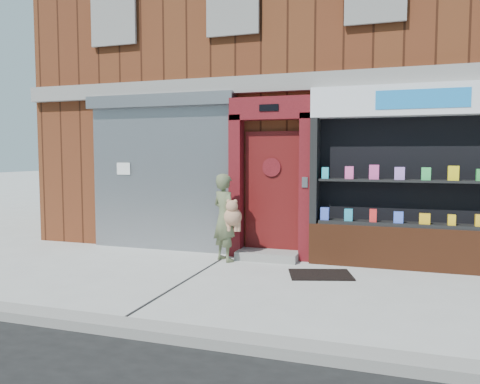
% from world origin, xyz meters
% --- Properties ---
extents(ground, '(80.00, 80.00, 0.00)m').
position_xyz_m(ground, '(0.00, 0.00, 0.00)').
color(ground, '#9E9E99').
rests_on(ground, ground).
extents(curb, '(60.00, 0.30, 0.12)m').
position_xyz_m(curb, '(0.00, -2.15, 0.06)').
color(curb, gray).
rests_on(curb, ground).
extents(building, '(12.00, 8.16, 8.00)m').
position_xyz_m(building, '(-0.00, 5.99, 4.00)').
color(building, '#582714').
rests_on(building, ground).
extents(shutter_bay, '(3.10, 0.30, 3.04)m').
position_xyz_m(shutter_bay, '(-3.00, 1.93, 1.72)').
color(shutter_bay, gray).
rests_on(shutter_bay, ground).
extents(red_door_bay, '(1.52, 0.58, 2.90)m').
position_xyz_m(red_door_bay, '(-0.75, 1.86, 1.46)').
color(red_door_bay, '#4F0D12').
rests_on(red_door_bay, ground).
extents(pharmacy_bay, '(3.50, 0.41, 3.00)m').
position_xyz_m(pharmacy_bay, '(1.75, 1.81, 1.37)').
color(pharmacy_bay, '#5E2C16').
rests_on(pharmacy_bay, ground).
extents(woman, '(0.69, 0.62, 1.55)m').
position_xyz_m(woman, '(-1.43, 1.36, 0.78)').
color(woman, '#5A6341').
rests_on(woman, ground).
extents(doormat, '(1.10, 0.91, 0.02)m').
position_xyz_m(doormat, '(0.31, 0.88, 0.01)').
color(doormat, black).
rests_on(doormat, ground).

